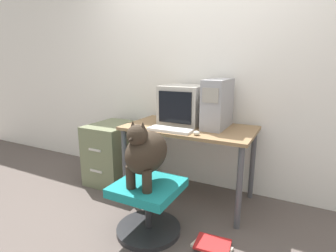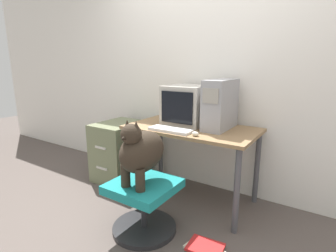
{
  "view_description": "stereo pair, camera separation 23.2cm",
  "coord_description": "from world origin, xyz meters",
  "views": [
    {
      "loc": [
        0.95,
        -1.94,
        1.34
      ],
      "look_at": [
        -0.09,
        0.06,
        0.81
      ],
      "focal_mm": 28.0,
      "sensor_mm": 36.0,
      "label": 1
    },
    {
      "loc": [
        1.15,
        -1.83,
        1.34
      ],
      "look_at": [
        -0.09,
        0.06,
        0.81
      ],
      "focal_mm": 28.0,
      "sensor_mm": 36.0,
      "label": 2
    }
  ],
  "objects": [
    {
      "name": "ground_plane",
      "position": [
        0.0,
        0.0,
        0.0
      ],
      "size": [
        12.0,
        12.0,
        0.0
      ],
      "primitive_type": "plane",
      "color": "#564C47"
    },
    {
      "name": "wall_back",
      "position": [
        0.0,
        0.75,
        1.3
      ],
      "size": [
        8.0,
        0.05,
        2.6
      ],
      "color": "white",
      "rests_on": "ground_plane"
    },
    {
      "name": "desk",
      "position": [
        0.0,
        0.34,
        0.65
      ],
      "size": [
        1.24,
        0.69,
        0.75
      ],
      "color": "olive",
      "rests_on": "ground_plane"
    },
    {
      "name": "crt_monitor",
      "position": [
        -0.11,
        0.46,
        0.94
      ],
      "size": [
        0.41,
        0.42,
        0.38
      ],
      "color": "#B7B2A8",
      "rests_on": "desk"
    },
    {
      "name": "pc_tower",
      "position": [
        0.24,
        0.44,
        0.98
      ],
      "size": [
        0.19,
        0.46,
        0.45
      ],
      "color": "#99999E",
      "rests_on": "desk"
    },
    {
      "name": "keyboard",
      "position": [
        -0.09,
        0.1,
        0.76
      ],
      "size": [
        0.4,
        0.15,
        0.03
      ],
      "color": "silver",
      "rests_on": "desk"
    },
    {
      "name": "computer_mouse",
      "position": [
        0.18,
        0.07,
        0.77
      ],
      "size": [
        0.06,
        0.05,
        0.04
      ],
      "color": "beige",
      "rests_on": "desk"
    },
    {
      "name": "office_chair",
      "position": [
        -0.06,
        -0.33,
        0.24
      ],
      "size": [
        0.52,
        0.52,
        0.43
      ],
      "color": "#262628",
      "rests_on": "ground_plane"
    },
    {
      "name": "dog",
      "position": [
        -0.06,
        -0.35,
        0.69
      ],
      "size": [
        0.26,
        0.45,
        0.52
      ],
      "color": "#33281E",
      "rests_on": "office_chair"
    },
    {
      "name": "filing_cabinet",
      "position": [
        -0.94,
        0.33,
        0.34
      ],
      "size": [
        0.46,
        0.59,
        0.68
      ],
      "color": "#6B7251",
      "rests_on": "ground_plane"
    },
    {
      "name": "book_stack_floor",
      "position": [
        0.46,
        -0.28,
        0.02
      ],
      "size": [
        0.3,
        0.22,
        0.04
      ],
      "color": "silver",
      "rests_on": "ground_plane"
    }
  ]
}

